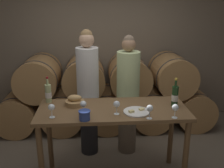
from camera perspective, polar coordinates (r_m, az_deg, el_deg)
name	(u,v)px	position (r m, az deg, el deg)	size (l,w,h in m)	color
stone_wall_back	(105,32)	(4.79, -1.56, 11.34)	(10.00, 0.12, 3.20)	#7F705B
barrel_stack	(107,94)	(4.49, -1.15, -2.27)	(3.65, 0.85, 1.27)	#A87A47
tasting_table	(113,119)	(3.08, 0.18, -7.63)	(1.72, 0.69, 0.95)	brown
person_left	(88,92)	(3.62, -5.23, -1.79)	(0.30, 0.30, 1.78)	#232326
person_right	(128,95)	(3.67, 3.47, -2.40)	(0.32, 0.32, 1.71)	#756651
wine_bottle_red	(175,96)	(3.13, 13.54, -2.56)	(0.08, 0.08, 0.34)	#193819
wine_bottle_white	(48,93)	(3.26, -13.70, -1.96)	(0.08, 0.08, 0.32)	#ADBC7F
blue_crock	(85,115)	(2.74, -6.00, -6.68)	(0.13, 0.13, 0.10)	navy
bread_basket	(75,101)	(3.13, -8.12, -3.74)	(0.22, 0.22, 0.13)	#A87F4C
cheese_plate	(137,112)	(2.93, 5.36, -6.00)	(0.29, 0.29, 0.04)	white
wine_glass_far_left	(51,108)	(2.82, -13.05, -5.03)	(0.07, 0.07, 0.15)	white
wine_glass_left	(83,104)	(2.85, -6.27, -4.45)	(0.07, 0.07, 0.15)	white
wine_glass_center	(117,105)	(2.83, 1.02, -4.49)	(0.07, 0.07, 0.15)	white
wine_glass_right	(150,109)	(2.76, 8.22, -5.33)	(0.07, 0.07, 0.15)	white
wine_glass_far_right	(175,108)	(2.82, 13.61, -5.09)	(0.07, 0.07, 0.15)	white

